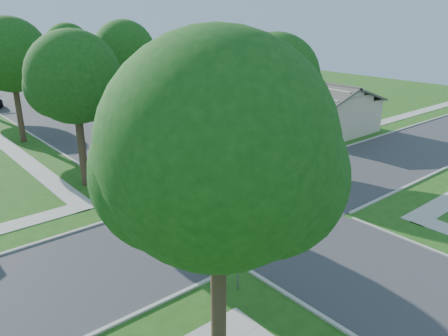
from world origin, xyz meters
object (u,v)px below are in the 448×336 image
Objects in this scene: stop_sign_ne at (250,139)px; tree_w_mid at (11,58)px; tree_sw_corner at (220,160)px; house_ne_near at (293,108)px; tree_w_near at (75,82)px; house_ne_far at (180,85)px; tree_e_far at (69,49)px; tree_ne_corner at (276,82)px; car_driveway at (277,130)px; tree_e_near at (209,75)px; tree_e_mid at (125,54)px; stop_sign_sw at (238,241)px; car_curb_east at (49,103)px.

tree_w_mid is at bearing 119.80° from stop_sign_ne.
house_ne_near is (23.43, 17.99, -4.75)m from tree_sw_corner.
tree_w_near reaches higher than house_ne_far.
house_ne_near is (11.24, -23.01, -4.46)m from tree_e_far.
tree_ne_corner is 0.64× the size of house_ne_near.
car_driveway is at bearing 41.16° from tree_ne_corner.
tree_e_near is at bearing 89.32° from stop_sign_ne.
tree_e_near reaches higher than house_ne_near.
stop_sign_ne is 0.34× the size of tree_e_far.
house_ne_far is at bearing 35.42° from tree_e_mid.
stop_sign_sw is 14.64m from tree_ne_corner.
house_ne_far is (11.24, 19.99, -4.13)m from tree_e_near.
stop_sign_ne is 0.79× the size of car_curb_east.
stop_sign_sw is 25.98m from house_ne_near.
tree_ne_corner is 0.64× the size of house_ne_far.
tree_ne_corner is (1.66, -0.49, 3.56)m from stop_sign_ne.
stop_sign_sw is 5.54m from tree_sw_corner.
tree_e_far is 25.99m from house_ne_near.
tree_sw_corner is (-2.74, -2.29, 4.23)m from stop_sign_sw.
house_ne_far is at bearing 90.00° from house_ne_near.
tree_ne_corner is at bearing -16.55° from stop_sign_ne.
tree_w_near reaches higher than stop_sign_ne.
stop_sign_sw is 0.69× the size of car_driveway.
tree_w_near is at bearing 155.26° from stop_sign_ne.
stop_sign_ne is at bearing -90.46° from car_curb_east.
house_ne_near is at bearing 29.14° from stop_sign_ne.
house_ne_far is (11.24, -5.01, -4.46)m from tree_e_far.
tree_e_near is 5.06m from tree_ne_corner.
tree_w_mid reaches higher than car_curb_east.
tree_e_near is at bearing -0.00° from tree_w_near.
tree_e_near is 15.26m from tree_w_mid.
tree_sw_corner is 43.20m from house_ne_far.
tree_w_near is 0.66× the size of house_ne_far.
stop_sign_ne is at bearing -60.20° from tree_w_mid.
car_driveway reaches higher than car_curb_east.
house_ne_far reaches higher than stop_sign_sw.
tree_ne_corner is (1.61, -4.80, -0.05)m from tree_e_near.
car_driveway is 1.15× the size of car_curb_east.
car_driveway is at bearing -37.33° from tree_w_mid.
tree_e_near is (0.05, 4.31, 3.61)m from stop_sign_ne.
tree_e_mid is (0.01, 12.00, 0.61)m from tree_e_near.
tree_e_mid is at bearing 69.80° from stop_sign_sw.
tree_w_near is at bearing 102.50° from car_driveway.
car_curb_east is (-5.16, 27.77, -4.95)m from tree_ne_corner.
tree_w_mid is 23.46m from house_ne_near.
tree_e_mid reaches higher than tree_e_near.
tree_e_mid is 0.68× the size of house_ne_near.
house_ne_near is 3.59× the size of car_curb_east.
tree_e_far is (-0.00, 13.00, -0.27)m from tree_e_mid.
tree_ne_corner is at bearing -144.82° from house_ne_near.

